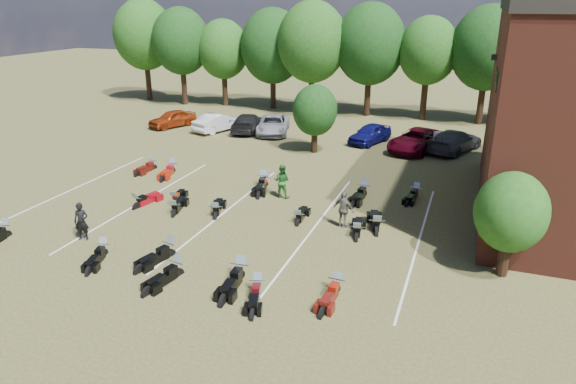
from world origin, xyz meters
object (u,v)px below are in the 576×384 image
at_px(car_0, 172,119).
at_px(motorcycle_7, 137,208).
at_px(person_grey, 344,210).
at_px(person_black, 81,222).
at_px(motorcycle_0, 7,237).
at_px(car_4, 370,134).
at_px(motorcycle_14, 154,169).
at_px(person_green, 282,181).
at_px(motorcycle_3, 178,276).

xyz_separation_m(car_0, motorcycle_7, (8.43, -16.99, -0.73)).
xyz_separation_m(person_grey, motorcycle_7, (-10.97, -1.42, -0.94)).
distance_m(person_black, person_grey, 12.29).
xyz_separation_m(person_grey, motorcycle_0, (-14.57, -6.58, -0.94)).
relative_size(car_4, person_black, 2.40).
distance_m(person_black, motorcycle_14, 10.67).
relative_size(car_0, person_grey, 2.30).
distance_m(person_black, person_green, 10.68).
distance_m(person_grey, motorcycle_3, 8.66).
height_order(car_0, person_black, person_black).
height_order(motorcycle_3, motorcycle_14, motorcycle_3).
height_order(person_green, motorcycle_3, person_green).
bearing_deg(person_green, motorcycle_3, 84.77).
height_order(person_black, person_grey, person_grey).
bearing_deg(car_0, motorcycle_3, -33.40).
distance_m(motorcycle_0, motorcycle_14, 11.26).
bearing_deg(person_black, car_0, 91.22).
xyz_separation_m(person_grey, motorcycle_3, (-5.09, -6.94, -0.94)).
bearing_deg(person_black, car_4, 47.04).
bearing_deg(motorcycle_0, motorcycle_3, -13.11).
distance_m(person_grey, motorcycle_14, 14.84).
bearing_deg(person_black, person_grey, 6.11).
distance_m(car_0, person_black, 22.70).
bearing_deg(motorcycle_3, person_green, 96.47).
distance_m(car_4, motorcycle_7, 19.74).
height_order(motorcycle_0, motorcycle_3, motorcycle_0).
xyz_separation_m(person_black, person_grey, (10.98, 5.51, 0.03)).
bearing_deg(motorcycle_3, car_0, 133.66).
bearing_deg(car_0, car_4, 26.13).
distance_m(car_0, person_grey, 24.88).
relative_size(person_grey, motorcycle_0, 0.82).
xyz_separation_m(motorcycle_0, motorcycle_14, (0.52, 11.25, 0.00)).
bearing_deg(car_4, motorcycle_0, -99.36).
relative_size(person_black, person_grey, 0.97).
bearing_deg(motorcycle_7, person_grey, -161.28).
bearing_deg(car_4, motorcycle_7, -97.44).
bearing_deg(person_black, motorcycle_0, 176.12).
xyz_separation_m(car_4, person_black, (-8.95, -21.68, 0.16)).
bearing_deg(motorcycle_14, person_green, -5.96).
xyz_separation_m(motorcycle_7, motorcycle_14, (-3.08, 6.09, 0.00)).
bearing_deg(motorcycle_0, motorcycle_14, 76.40).
xyz_separation_m(car_0, person_green, (15.12, -12.78, 0.23)).
bearing_deg(motorcycle_3, motorcycle_14, 138.89).
bearing_deg(car_4, motorcycle_3, -78.03).
distance_m(car_0, car_4, 17.37).
bearing_deg(car_4, motorcycle_14, -116.76).
bearing_deg(car_4, person_grey, -63.34).
bearing_deg(person_grey, motorcycle_14, -2.82).
xyz_separation_m(car_4, motorcycle_0, (-12.54, -22.76, -0.74)).
xyz_separation_m(person_green, person_grey, (4.28, -2.80, -0.03)).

